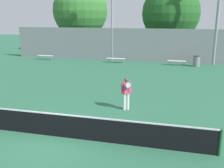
# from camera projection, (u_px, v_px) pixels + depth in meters

# --- Properties ---
(ground_plane) EXTENTS (100.00, 100.00, 0.00)m
(ground_plane) POSITION_uv_depth(u_px,v_px,m) (56.00, 136.00, 10.25)
(ground_plane) COLOR #2D6B4C
(tennis_net) EXTENTS (12.07, 0.09, 0.96)m
(tennis_net) POSITION_uv_depth(u_px,v_px,m) (55.00, 125.00, 10.13)
(tennis_net) COLOR #195128
(tennis_net) RESTS_ON ground_plane
(tennis_player) EXTENTS (0.52, 0.50, 1.64)m
(tennis_player) POSITION_uv_depth(u_px,v_px,m) (126.00, 92.00, 12.95)
(tennis_player) COLOR silver
(tennis_player) RESTS_ON ground_plane
(bench_courtside_near) EXTENTS (1.70, 0.40, 0.44)m
(bench_courtside_near) POSITION_uv_depth(u_px,v_px,m) (177.00, 61.00, 24.84)
(bench_courtside_near) COLOR white
(bench_courtside_near) RESTS_ON ground_plane
(bench_courtside_far) EXTENTS (1.70, 0.40, 0.44)m
(bench_courtside_far) POSITION_uv_depth(u_px,v_px,m) (45.00, 56.00, 28.13)
(bench_courtside_far) COLOR white
(bench_courtside_far) RESTS_ON ground_plane
(bench_adjacent_court) EXTENTS (1.88, 0.40, 0.44)m
(bench_adjacent_court) POSITION_uv_depth(u_px,v_px,m) (116.00, 59.00, 26.27)
(bench_adjacent_court) COLOR white
(bench_adjacent_court) RESTS_ON ground_plane
(light_pole_near_left) EXTENTS (0.90, 0.60, 9.69)m
(light_pole_near_left) POSITION_uv_depth(u_px,v_px,m) (219.00, 6.00, 23.97)
(light_pole_near_left) COLOR #939399
(light_pole_near_left) RESTS_ON ground_plane
(light_pole_far_right) EXTENTS (0.90, 0.60, 9.19)m
(light_pole_far_right) POSITION_uv_depth(u_px,v_px,m) (112.00, 4.00, 26.26)
(light_pole_far_right) COLOR #939399
(light_pole_far_right) RESTS_ON ground_plane
(trash_bin) EXTENTS (0.67, 0.67, 0.99)m
(trash_bin) POSITION_uv_depth(u_px,v_px,m) (196.00, 61.00, 24.29)
(trash_bin) COLOR gray
(trash_bin) RESTS_ON ground_plane
(back_fence) EXTENTS (26.25, 0.06, 3.36)m
(back_fence) POSITION_uv_depth(u_px,v_px,m) (134.00, 45.00, 26.69)
(back_fence) COLOR gray
(back_fence) RESTS_ON ground_plane
(tree_green_tall) EXTENTS (6.45, 6.45, 8.09)m
(tree_green_tall) POSITION_uv_depth(u_px,v_px,m) (171.00, 13.00, 29.30)
(tree_green_tall) COLOR brown
(tree_green_tall) RESTS_ON ground_plane
(tree_green_broad) EXTENTS (6.80, 6.80, 8.57)m
(tree_green_broad) POSITION_uv_depth(u_px,v_px,m) (80.00, 11.00, 32.79)
(tree_green_broad) COLOR brown
(tree_green_broad) RESTS_ON ground_plane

